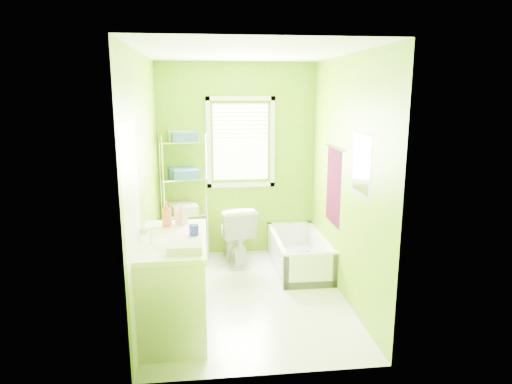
{
  "coord_description": "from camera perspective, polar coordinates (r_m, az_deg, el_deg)",
  "views": [
    {
      "loc": [
        -0.45,
        -4.67,
        2.23
      ],
      "look_at": [
        0.12,
        0.25,
        1.13
      ],
      "focal_mm": 32.0,
      "sensor_mm": 36.0,
      "label": 1
    }
  ],
  "objects": [
    {
      "name": "vanity",
      "position": [
        4.44,
        -10.16,
        -10.87
      ],
      "size": [
        0.62,
        1.21,
        1.16
      ],
      "color": "white",
      "rests_on": "ground"
    },
    {
      "name": "toilet",
      "position": [
        6.03,
        -2.6,
        -5.2
      ],
      "size": [
        0.54,
        0.82,
        0.79
      ],
      "primitive_type": "imported",
      "rotation": [
        0.0,
        0.0,
        3.27
      ],
      "color": "white",
      "rests_on": "ground"
    },
    {
      "name": "right_wall_decor",
      "position": [
        4.97,
        10.92,
        1.77
      ],
      "size": [
        0.04,
        1.48,
        1.17
      ],
      "color": "#3D0719",
      "rests_on": "ground"
    },
    {
      "name": "window",
      "position": [
        6.15,
        -1.93,
        6.81
      ],
      "size": [
        0.92,
        0.05,
        1.22
      ],
      "color": "white",
      "rests_on": "ground"
    },
    {
      "name": "bathtub",
      "position": [
        5.92,
        5.41,
        -8.17
      ],
      "size": [
        0.63,
        1.36,
        0.44
      ],
      "color": "white",
      "rests_on": "ground"
    },
    {
      "name": "ground",
      "position": [
        5.2,
        -1.01,
        -12.86
      ],
      "size": [
        2.9,
        2.9,
        0.0
      ],
      "primitive_type": "plane",
      "color": "silver",
      "rests_on": "ground"
    },
    {
      "name": "room_envelope",
      "position": [
        4.74,
        -1.09,
        4.26
      ],
      "size": [
        2.14,
        2.94,
        2.62
      ],
      "color": "#679907",
      "rests_on": "ground"
    },
    {
      "name": "door",
      "position": [
        3.92,
        -14.95,
        -6.2
      ],
      "size": [
        0.09,
        0.8,
        2.0
      ],
      "color": "white",
      "rests_on": "ground"
    },
    {
      "name": "wire_shelf_unit",
      "position": [
        6.06,
        -8.94,
        1.19
      ],
      "size": [
        0.63,
        0.5,
        1.72
      ],
      "color": "silver",
      "rests_on": "ground"
    }
  ]
}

